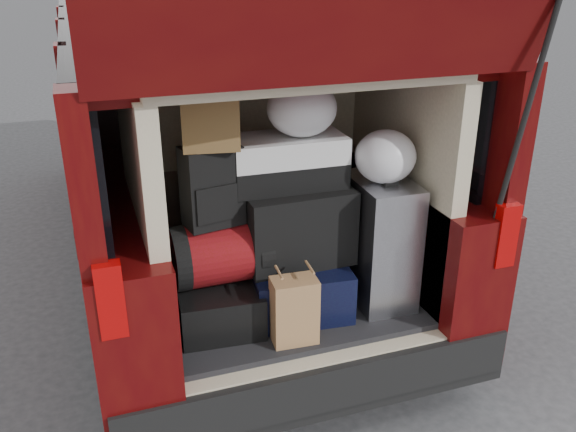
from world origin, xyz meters
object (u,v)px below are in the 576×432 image
at_px(silver_roller, 379,241).
at_px(backpack, 212,186).
at_px(navy_hardshell, 294,279).
at_px(kraft_bag, 294,310).
at_px(twotone_duffel, 286,161).
at_px(black_soft_case, 296,225).
at_px(black_hardshell, 217,298).
at_px(red_duffel, 220,253).

xyz_separation_m(silver_roller, backpack, (-0.81, 0.07, 0.36)).
relative_size(navy_hardshell, silver_roller, 0.89).
xyz_separation_m(navy_hardshell, kraft_bag, (-0.11, -0.32, 0.03)).
xyz_separation_m(backpack, twotone_duffel, (0.37, 0.07, 0.06)).
distance_m(navy_hardshell, black_soft_case, 0.31).
bearing_deg(kraft_bag, backpack, 137.57).
relative_size(navy_hardshell, twotone_duffel, 1.06).
relative_size(black_hardshell, kraft_bag, 1.66).
bearing_deg(kraft_bag, black_soft_case, 72.47).
relative_size(silver_roller, kraft_bag, 2.03).
bearing_deg(red_duffel, silver_roller, -5.12).
bearing_deg(backpack, red_duffel, -38.81).
height_order(navy_hardshell, silver_roller, silver_roller).
height_order(red_duffel, twotone_duffel, twotone_duffel).
bearing_deg(black_hardshell, kraft_bag, -42.14).
bearing_deg(red_duffel, twotone_duffel, 11.41).
relative_size(kraft_bag, red_duffel, 0.70).
height_order(black_hardshell, red_duffel, red_duffel).
height_order(black_hardshell, silver_roller, silver_roller).
bearing_deg(silver_roller, twotone_duffel, 164.74).
xyz_separation_m(kraft_bag, backpack, (-0.29, 0.30, 0.53)).
distance_m(red_duffel, black_soft_case, 0.39).
relative_size(black_hardshell, navy_hardshell, 0.92).
relative_size(silver_roller, red_duffel, 1.43).
bearing_deg(navy_hardshell, black_hardshell, -171.67).
distance_m(black_soft_case, twotone_duffel, 0.31).
xyz_separation_m(black_hardshell, twotone_duffel, (0.37, 0.06, 0.64)).
xyz_separation_m(navy_hardshell, twotone_duffel, (-0.03, 0.04, 0.62)).
height_order(backpack, twotone_duffel, backpack).
bearing_deg(backpack, black_hardshell, 93.48).
bearing_deg(kraft_bag, red_duffel, 136.53).
distance_m(navy_hardshell, twotone_duffel, 0.62).
bearing_deg(black_soft_case, red_duffel, -179.04).
distance_m(black_soft_case, backpack, 0.47).
xyz_separation_m(navy_hardshell, red_duffel, (-0.38, -0.04, 0.23)).
bearing_deg(silver_roller, backpack, 176.91).
xyz_separation_m(red_duffel, twotone_duffel, (0.35, 0.08, 0.38)).
bearing_deg(red_duffel, backpack, 150.83).
bearing_deg(silver_roller, navy_hardshell, 168.72).
xyz_separation_m(black_soft_case, backpack, (-0.40, -0.00, 0.25)).
relative_size(navy_hardshell, backpack, 1.56).
distance_m(silver_roller, backpack, 0.89).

